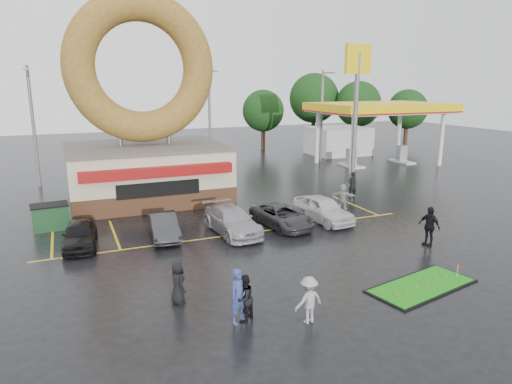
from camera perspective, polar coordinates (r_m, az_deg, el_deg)
name	(u,v)px	position (r m, az deg, el deg)	size (l,w,h in m)	color
ground	(265,256)	(21.08, 1.11, -8.03)	(120.00, 120.00, 0.00)	black
donut_shop	(145,133)	(31.45, -13.73, 7.13)	(10.20, 8.70, 13.50)	#472B19
gas_station	(361,124)	(48.06, 12.97, 8.32)	(12.30, 13.65, 5.90)	silver
shell_sign	(357,88)	(36.55, 12.48, 12.61)	(2.20, 0.36, 10.60)	slate
streetlight_left	(33,124)	(37.99, -26.09, 7.67)	(0.40, 2.21, 9.00)	slate
streetlight_mid	(210,117)	(40.74, -5.79, 9.25)	(0.40, 2.21, 9.00)	slate
streetlight_right	(322,113)	(46.59, 8.28, 9.70)	(0.40, 2.21, 9.00)	slate
tree_far_a	(358,104)	(58.80, 12.67, 10.66)	(5.60, 5.60, 8.00)	#332114
tree_far_b	(408,109)	(60.98, 18.41, 9.78)	(4.90, 4.90, 7.00)	#332114
tree_far_c	(314,98)	(59.99, 7.27, 11.55)	(6.30, 6.30, 9.00)	#332114
tree_far_d	(263,111)	(54.64, 0.90, 10.11)	(4.90, 4.90, 7.00)	#332114
car_black	(80,234)	(23.58, -21.14, -4.96)	(1.51, 3.76, 1.28)	black
car_dgrey	(164,226)	(23.78, -11.46, -4.21)	(1.31, 3.74, 1.23)	#2A2A2D
car_silver	(232,221)	(24.04, -3.01, -3.59)	(1.90, 4.68, 1.36)	#A4A4A9
car_grey	(282,216)	(25.12, 3.21, -3.04)	(1.98, 4.29, 1.19)	#303033
car_white	(323,209)	(26.30, 8.36, -2.10)	(1.73, 4.30, 1.47)	silver
person_blue	(239,296)	(15.29, -2.16, -12.87)	(0.69, 0.45, 1.89)	navy
person_blackjkt	(244,298)	(15.47, -1.53, -13.12)	(0.78, 0.61, 1.60)	black
person_hoodie	(309,300)	(15.45, 6.61, -13.24)	(1.03, 0.59, 1.60)	#939395
person_bystander	(178,283)	(16.82, -9.75, -11.10)	(0.77, 0.50, 1.57)	black
person_cameraman	(429,226)	(23.71, 20.82, -4.01)	(1.13, 0.47, 1.93)	black
person_walker_near	(343,196)	(28.98, 10.77, -0.55)	(1.53, 0.49, 1.65)	#969799
person_walker_far	(352,185)	(31.86, 11.95, 0.86)	(0.68, 0.45, 1.86)	black
dumpster	(50,217)	(27.06, -24.30, -2.92)	(1.80, 1.20, 1.30)	#173C1E
putting_green	(422,286)	(19.24, 20.01, -10.95)	(4.83, 2.82, 0.57)	black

